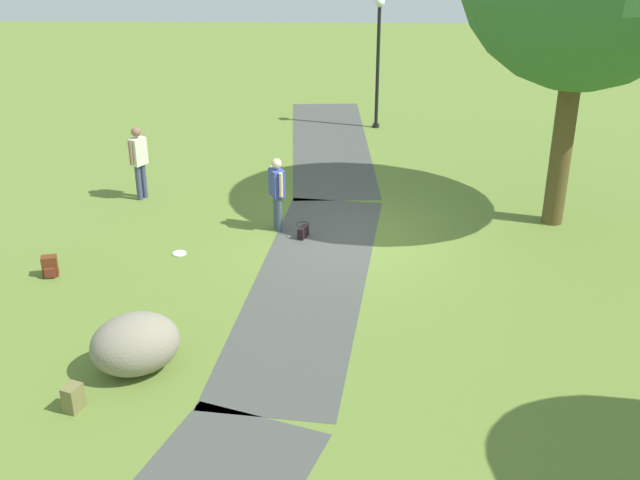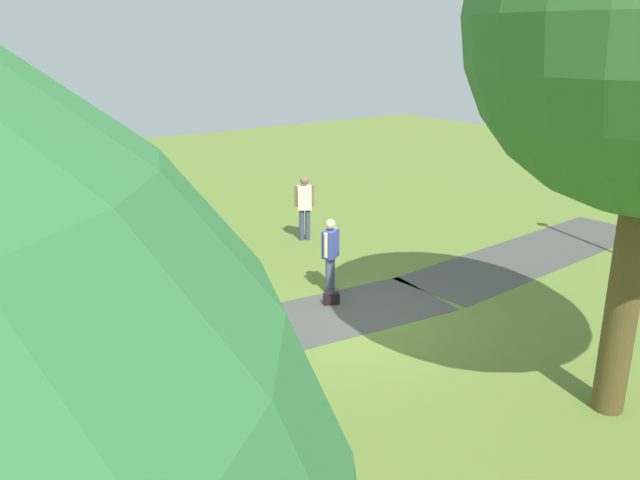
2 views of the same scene
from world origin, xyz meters
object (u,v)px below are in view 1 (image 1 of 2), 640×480
Objects in this scene: handbag_on_grass at (303,231)px; backpack_by_boulder at (73,398)px; man_near_boulder at (139,158)px; lamp_post at (378,49)px; spare_backpack_on_lawn at (50,267)px; frisbee_on_grass at (179,253)px; woman_with_handbag at (277,189)px; lawn_boulder at (135,344)px.

backpack_by_boulder is at bearing -27.74° from handbag_on_grass.
lamp_post is at bearing 134.49° from man_near_boulder.
lamp_post is 9.24× the size of spare_backpack_on_lawn.
woman_with_handbag is at bearing 122.48° from frisbee_on_grass.
backpack_by_boulder is at bearing 5.51° from man_near_boulder.
lamp_post is 2.33× the size of woman_with_handbag.
frisbee_on_grass is at bearing 113.24° from spare_backpack_on_lawn.
lamp_post reaches higher than spare_backpack_on_lawn.
frisbee_on_grass is (2.85, 1.37, -0.99)m from man_near_boulder.
lawn_boulder is at bearing -19.14° from woman_with_handbag.
woman_with_handbag reaches higher than frisbee_on_grass.
handbag_on_grass is 6.56m from backpack_by_boulder.
man_near_boulder is at bearing -118.24° from handbag_on_grass.
man_near_boulder is 4.29× the size of backpack_by_boulder.
woman_with_handbag is 3.97× the size of backpack_by_boulder.
frisbee_on_grass is at bearing -26.94° from lamp_post.
lawn_boulder is at bearing -18.64° from lamp_post.
man_near_boulder is at bearing -174.49° from backpack_by_boulder.
lawn_boulder reaches higher than backpack_by_boulder.
lamp_post is 8.08m from handbag_on_grass.
handbag_on_grass is at bearing 54.61° from woman_with_handbag.
frisbee_on_grass is at bearing -71.63° from handbag_on_grass.
woman_with_handbag reaches higher than spare_backpack_on_lawn.
handbag_on_grass is 0.89× the size of spare_backpack_on_lawn.
spare_backpack_on_lawn is at bearing -34.88° from lamp_post.
woman_with_handbag is (-5.20, 1.80, 0.44)m from lawn_boulder.
man_near_boulder is 4.41m from handbag_on_grass.
backpack_by_boulder is at bearing -7.00° from frisbee_on_grass.
backpack_by_boulder is (13.38, -4.87, -2.08)m from lamp_post.
woman_with_handbag is 5.85× the size of frisbee_on_grass.
frisbee_on_grass is (-4.99, 0.61, -0.18)m from backpack_by_boulder.
spare_backpack_on_lawn is at bearing -66.76° from frisbee_on_grass.
frisbee_on_grass is (8.39, -4.26, -2.26)m from lamp_post.
woman_with_handbag is 0.93× the size of man_near_boulder.
lamp_post is 10.39× the size of handbag_on_grass.
backpack_by_boulder is 1.47× the size of frisbee_on_grass.
spare_backpack_on_lawn reaches higher than handbag_on_grass.
man_near_boulder is at bearing -168.02° from lawn_boulder.
handbag_on_grass is 1.31× the size of frisbee_on_grass.
spare_backpack_on_lawn is (2.17, -4.15, -0.72)m from woman_with_handbag.
backpack_by_boulder is 1.00× the size of spare_backpack_on_lawn.
backpack_by_boulder reaches higher than handbag_on_grass.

